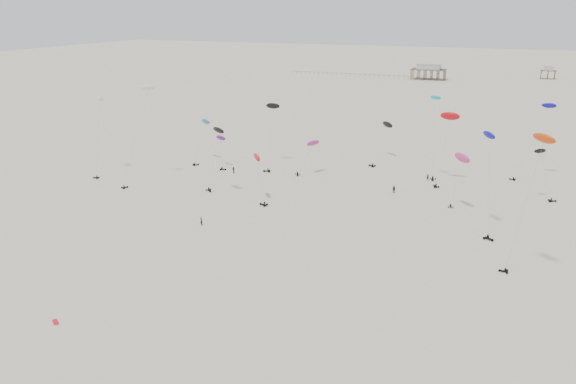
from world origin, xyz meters
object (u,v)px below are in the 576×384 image
at_px(rig_0, 309,150).
at_px(rig_4, 489,166).
at_px(pavilion_main, 428,72).
at_px(pavilion_small, 548,73).
at_px(spectator_0, 202,225).
at_px(rig_9, 538,158).

bearing_deg(rig_0, rig_4, 130.61).
distance_m(pavilion_main, rig_4, 254.24).
xyz_separation_m(pavilion_main, rig_4, (48.41, -249.42, 9.05)).
xyz_separation_m(pavilion_main, pavilion_small, (70.00, 30.00, -0.74)).
bearing_deg(spectator_0, pavilion_main, -50.73).
bearing_deg(rig_0, rig_9, 121.31).
distance_m(pavilion_small, rig_4, 280.42).
relative_size(rig_0, rig_9, 0.39).
relative_size(pavilion_main, rig_0, 2.19).
xyz_separation_m(pavilion_small, rig_0, (-68.70, -254.73, 2.95)).
bearing_deg(spectator_0, pavilion_small, -63.66).
bearing_deg(rig_0, spectator_0, 58.44).
xyz_separation_m(rig_0, spectator_0, (-7.81, -45.06, -6.43)).
height_order(pavilion_main, pavilion_small, pavilion_main).
bearing_deg(rig_9, pavilion_main, 10.92).
bearing_deg(rig_9, rig_4, 24.27).
relative_size(rig_4, rig_9, 0.84).
bearing_deg(pavilion_main, spectator_0, -91.38).
distance_m(rig_9, spectator_0, 65.98).
xyz_separation_m(pavilion_main, rig_9, (56.31, -266.13, 15.63)).
height_order(pavilion_main, rig_4, rig_4).
bearing_deg(pavilion_main, rig_4, -79.02).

